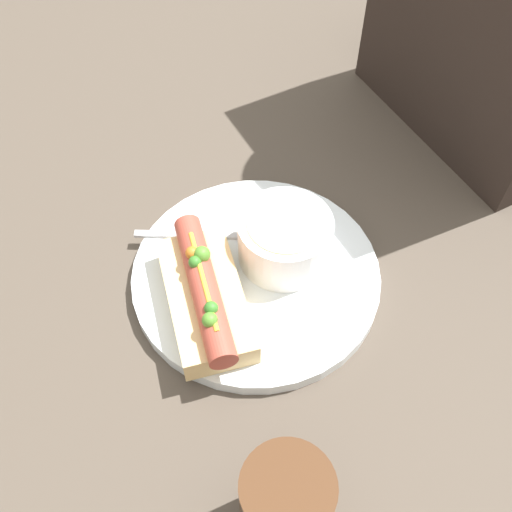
{
  "coord_description": "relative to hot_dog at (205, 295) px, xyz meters",
  "views": [
    {
      "loc": [
        0.32,
        -0.17,
        0.54
      ],
      "look_at": [
        0.0,
        0.0,
        0.04
      ],
      "focal_mm": 42.0,
      "sensor_mm": 36.0,
      "label": 1
    }
  ],
  "objects": [
    {
      "name": "spoon",
      "position": [
        -0.07,
        0.06,
        -0.02
      ],
      "size": [
        0.09,
        0.14,
        0.01
      ],
      "rotation": [
        0.0,
        0.0,
        1.05
      ],
      "color": "#B7B7BC",
      "rests_on": "dinner_plate"
    },
    {
      "name": "hot_dog",
      "position": [
        0.0,
        0.0,
        0.0
      ],
      "size": [
        0.17,
        0.1,
        0.06
      ],
      "rotation": [
        0.0,
        0.0,
        -0.22
      ],
      "color": "#E5C17F",
      "rests_on": "dinner_plate"
    },
    {
      "name": "drinking_glass",
      "position": [
        0.21,
        -0.03,
        0.02
      ],
      "size": [
        0.07,
        0.07,
        0.12
      ],
      "color": "#4C2D19",
      "rests_on": "ground_plane"
    },
    {
      "name": "dinner_plate",
      "position": [
        -0.01,
        0.07,
        -0.03
      ],
      "size": [
        0.27,
        0.27,
        0.02
      ],
      "color": "white",
      "rests_on": "ground_plane"
    },
    {
      "name": "soup_bowl",
      "position": [
        -0.02,
        0.1,
        0.01
      ],
      "size": [
        0.1,
        0.1,
        0.06
      ],
      "color": "white",
      "rests_on": "dinner_plate"
    },
    {
      "name": "ground_plane",
      "position": [
        -0.01,
        0.07,
        -0.04
      ],
      "size": [
        4.0,
        4.0,
        0.0
      ],
      "primitive_type": "plane",
      "color": "#4C4238"
    }
  ]
}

